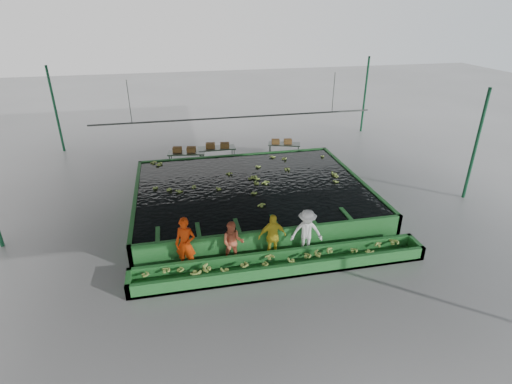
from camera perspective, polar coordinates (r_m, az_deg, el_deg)
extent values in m
plane|color=gray|center=(16.63, 0.36, -3.84)|extent=(80.00, 80.00, 0.00)
cube|color=slate|center=(14.84, 0.42, 13.25)|extent=(20.00, 22.00, 0.04)
cube|color=black|center=(17.55, -0.69, 0.93)|extent=(9.70, 7.70, 0.00)
cylinder|color=#59605B|center=(20.08, -2.76, 10.61)|extent=(0.08, 0.08, 14.00)
cylinder|color=#59605B|center=(19.68, -17.66, 12.16)|extent=(0.04, 0.04, 2.00)
cylinder|color=#59605B|center=(21.23, 11.01, 13.78)|extent=(0.04, 0.04, 2.00)
imported|color=red|center=(13.44, -10.04, -7.33)|extent=(0.81, 0.68, 1.90)
imported|color=#CF6240|center=(13.63, -3.32, -7.25)|extent=(0.87, 0.73, 1.57)
imported|color=yellow|center=(13.83, 2.33, -6.39)|extent=(1.01, 0.45, 1.70)
imported|color=white|center=(14.14, 7.25, -5.72)|extent=(1.23, 0.87, 1.73)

